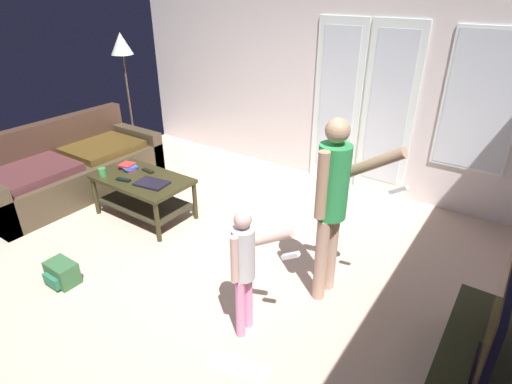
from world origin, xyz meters
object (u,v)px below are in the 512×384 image
object	(u,v)px
backpack	(62,273)
dvd_remote_slim	(148,171)
tv_remote_black	(123,180)
leather_couch	(69,170)
person_child	(245,264)
coffee_table	(143,188)
person_adult	(333,197)
laptop_closed	(152,183)
loose_keyboard	(238,365)
cup_near_edge	(102,172)
book_stack	(128,166)
floor_lamp	(122,52)
flat_screen_tv	(497,320)

from	to	relation	value
backpack	dvd_remote_slim	world-z (taller)	dvd_remote_slim
tv_remote_black	dvd_remote_slim	bearing A→B (deg)	70.84
leather_couch	person_child	world-z (taller)	person_child
leather_couch	coffee_table	size ratio (longest dim) A/B	2.05
leather_couch	person_adult	bearing A→B (deg)	1.08
leather_couch	laptop_closed	xyz separation A→B (m)	(1.52, 0.04, 0.21)
loose_keyboard	cup_near_edge	world-z (taller)	cup_near_edge
loose_keyboard	book_stack	xyz separation A→B (m)	(-2.46, 1.15, 0.51)
coffee_table	book_stack	distance (m)	0.36
coffee_table	dvd_remote_slim	distance (m)	0.22
laptop_closed	coffee_table	bearing A→B (deg)	157.17
book_stack	leather_couch	bearing A→B (deg)	-170.72
floor_lamp	book_stack	size ratio (longest dim) A/B	7.91
coffee_table	floor_lamp	size ratio (longest dim) A/B	0.61
coffee_table	laptop_closed	bearing A→B (deg)	-14.01
person_child	loose_keyboard	bearing A→B (deg)	-62.90
leather_couch	dvd_remote_slim	size ratio (longest dim) A/B	13.17
flat_screen_tv	dvd_remote_slim	bearing A→B (deg)	169.13
person_child	book_stack	world-z (taller)	person_child
cup_near_edge	person_child	bearing A→B (deg)	-13.11
person_adult	book_stack	distance (m)	2.64
person_adult	dvd_remote_slim	bearing A→B (deg)	175.79
flat_screen_tv	floor_lamp	bearing A→B (deg)	160.83
floor_lamp	flat_screen_tv	bearing A→B (deg)	-19.17
coffee_table	backpack	world-z (taller)	coffee_table
flat_screen_tv	person_adult	bearing A→B (deg)	157.36
person_child	loose_keyboard	xyz separation A→B (m)	(0.16, -0.31, -0.63)
dvd_remote_slim	loose_keyboard	bearing A→B (deg)	-24.30
loose_keyboard	book_stack	bearing A→B (deg)	154.93
leather_couch	dvd_remote_slim	distance (m)	1.27
tv_remote_black	book_stack	bearing A→B (deg)	119.08
flat_screen_tv	dvd_remote_slim	world-z (taller)	flat_screen_tv
leather_couch	coffee_table	bearing A→B (deg)	4.00
floor_lamp	dvd_remote_slim	world-z (taller)	floor_lamp
dvd_remote_slim	coffee_table	bearing A→B (deg)	-61.62
floor_lamp	laptop_closed	bearing A→B (deg)	-35.14
floor_lamp	person_child	bearing A→B (deg)	-29.24
leather_couch	flat_screen_tv	world-z (taller)	flat_screen_tv
coffee_table	dvd_remote_slim	world-z (taller)	dvd_remote_slim
floor_lamp	book_stack	bearing A→B (deg)	-41.80
coffee_table	loose_keyboard	distance (m)	2.42
tv_remote_black	cup_near_edge	bearing A→B (deg)	177.72
leather_couch	laptop_closed	size ratio (longest dim) A/B	6.52
laptop_closed	dvd_remote_slim	world-z (taller)	laptop_closed
person_child	book_stack	size ratio (longest dim) A/B	4.66
cup_near_edge	leather_couch	bearing A→B (deg)	171.85
backpack	loose_keyboard	xyz separation A→B (m)	(1.85, 0.17, -0.09)
dvd_remote_slim	book_stack	bearing A→B (deg)	-157.28
leather_couch	backpack	size ratio (longest dim) A/B	7.94
coffee_table	laptop_closed	distance (m)	0.27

